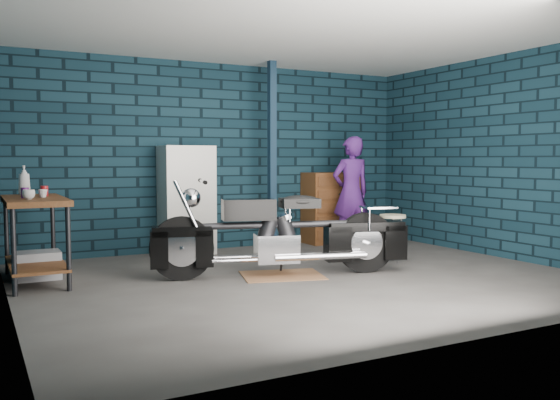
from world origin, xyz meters
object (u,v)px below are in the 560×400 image
Objects in this scene: workbench at (35,240)px; tool_chest at (331,208)px; person at (351,192)px; locker at (187,200)px; storage_bin at (37,265)px; shop_stool at (392,238)px; motorcycle at (282,228)px.

workbench is 4.54m from tool_chest.
workbench is 4.42m from person.
storage_bin is at bearing -156.29° from locker.
tool_chest is (4.39, 0.89, 0.40)m from storage_bin.
shop_stool is at bearing -12.68° from storage_bin.
tool_chest is at bearing 82.63° from shop_stool.
shop_stool is at bearing 20.43° from motorcycle.
workbench is 4.25m from shop_stool.
workbench is 2.32m from locker.
workbench is 0.85× the size of person.
workbench is at bearing -152.94° from locker.
person reaches higher than workbench.
storage_bin is (0.02, 0.16, -0.30)m from workbench.
shop_stool is (-0.24, -1.83, -0.25)m from tool_chest.
locker reaches higher than tool_chest.
motorcycle is at bearing -23.70° from storage_bin.
locker is (2.05, 1.05, 0.29)m from workbench.
tool_chest is (1.92, 1.98, 0.00)m from motorcycle.
motorcycle is at bearing -20.46° from workbench.
locker is 1.36× the size of tool_chest.
person reaches higher than motorcycle.
workbench is 2.86× the size of storage_bin.
motorcycle is 4.10× the size of shop_stool.
shop_stool reaches higher than storage_bin.
motorcycle is 1.51× the size of person.
workbench is 0.34m from storage_bin.
workbench is at bearing 10.21° from person.
storage_bin is at bearing -168.55° from tool_chest.
locker is 2.38m from tool_chest.
tool_chest is at bearing 13.33° from workbench.
locker is at bearing 139.41° from shop_stool.
storage_bin is 0.44× the size of tool_chest.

